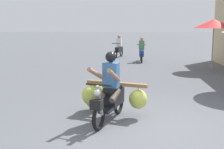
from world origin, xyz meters
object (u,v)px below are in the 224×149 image
(motorbike_distant_ahead_right, at_px, (119,48))
(market_umbrella_near_shop, at_px, (214,24))
(motorbike_main_loaded, at_px, (107,94))
(motorbike_distant_ahead_left, at_px, (141,52))

(motorbike_distant_ahead_right, xyz_separation_m, market_umbrella_near_shop, (4.47, -4.90, 1.58))
(motorbike_main_loaded, xyz_separation_m, motorbike_distant_ahead_left, (1.22, 9.80, 0.02))
(motorbike_distant_ahead_right, bearing_deg, market_umbrella_near_shop, -47.61)
(motorbike_distant_ahead_right, height_order, market_umbrella_near_shop, market_umbrella_near_shop)
(market_umbrella_near_shop, bearing_deg, motorbike_distant_ahead_left, 138.18)
(motorbike_distant_ahead_right, relative_size, market_umbrella_near_shop, 0.67)
(motorbike_main_loaded, height_order, motorbike_distant_ahead_left, motorbike_main_loaded)
(motorbike_distant_ahead_left, height_order, market_umbrella_near_shop, market_umbrella_near_shop)
(motorbike_main_loaded, relative_size, market_umbrella_near_shop, 0.86)
(motorbike_main_loaded, height_order, market_umbrella_near_shop, market_umbrella_near_shop)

